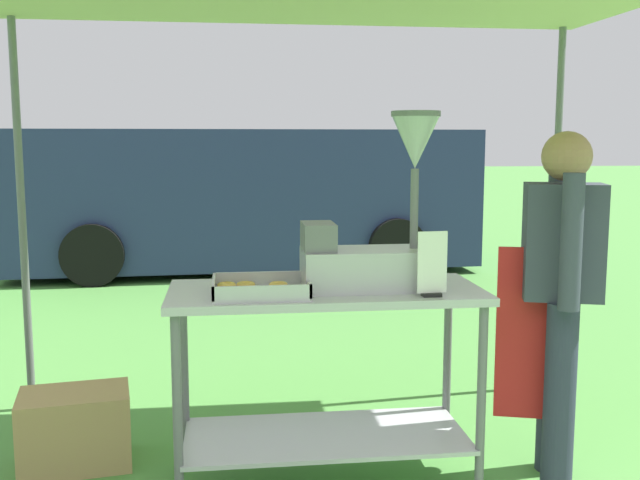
% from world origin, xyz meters
% --- Properties ---
extents(ground_plane, '(70.00, 70.00, 0.00)m').
position_xyz_m(ground_plane, '(0.00, 6.00, 0.00)').
color(ground_plane, '#519342').
extents(donut_cart, '(1.40, 0.60, 0.91)m').
position_xyz_m(donut_cart, '(-0.27, 1.35, 0.65)').
color(donut_cart, '#B7B7BC').
rests_on(donut_cart, ground).
extents(donut_tray, '(0.41, 0.34, 0.07)m').
position_xyz_m(donut_tray, '(-0.57, 1.25, 0.93)').
color(donut_tray, '#B7B7BC').
rests_on(donut_tray, donut_cart).
extents(donut_fryer, '(0.61, 0.28, 0.79)m').
position_xyz_m(donut_fryer, '(-0.06, 1.33, 1.16)').
color(donut_fryer, '#B7B7BC').
rests_on(donut_fryer, donut_cart).
extents(menu_sign, '(0.13, 0.05, 0.28)m').
position_xyz_m(menu_sign, '(0.15, 1.13, 1.03)').
color(menu_sign, black).
rests_on(menu_sign, donut_cart).
extents(vendor, '(0.47, 0.53, 1.61)m').
position_xyz_m(vendor, '(0.78, 1.25, 0.90)').
color(vendor, '#2D3347').
rests_on(vendor, ground).
extents(supply_crate, '(0.56, 0.42, 0.37)m').
position_xyz_m(supply_crate, '(-1.46, 1.67, 0.18)').
color(supply_crate, tan).
rests_on(supply_crate, ground).
extents(van_navy, '(5.54, 2.25, 1.69)m').
position_xyz_m(van_navy, '(-0.52, 7.26, 0.88)').
color(van_navy, navy).
rests_on(van_navy, ground).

